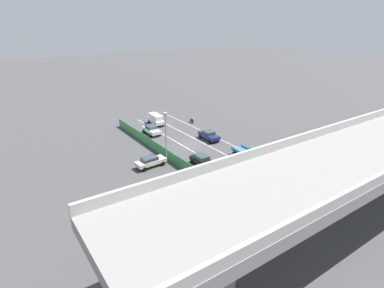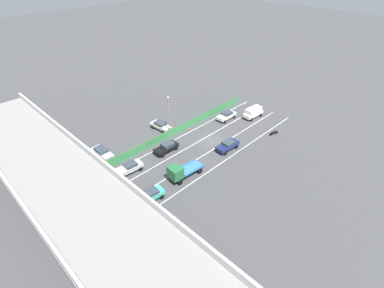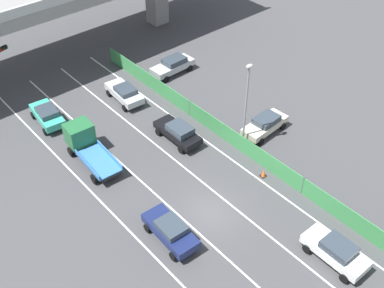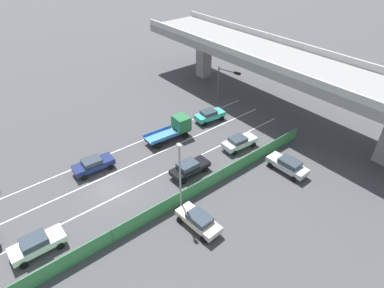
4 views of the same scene
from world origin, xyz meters
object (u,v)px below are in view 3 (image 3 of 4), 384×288
(car_taxi_teal, at_px, (47,115))
(flatbed_truck_blue, at_px, (85,143))
(street_lamp, at_px, (246,99))
(parked_wagon_silver, at_px, (173,65))
(car_hatchback_white, at_px, (336,251))
(car_sedan_black, at_px, (178,132))
(traffic_cone, at_px, (263,173))
(car_sedan_silver, at_px, (125,93))
(car_sedan_navy, at_px, (170,230))
(parked_sedan_cream, at_px, (265,124))

(car_taxi_teal, distance_m, flatbed_truck_blue, 6.09)
(street_lamp, bearing_deg, parked_wagon_silver, 77.73)
(flatbed_truck_blue, relative_size, street_lamp, 0.77)
(car_hatchback_white, bearing_deg, flatbed_truck_blue, 109.31)
(car_sedan_black, xyz_separation_m, traffic_cone, (2.22, -7.78, -0.62))
(parked_wagon_silver, xyz_separation_m, traffic_cone, (-4.25, -16.48, -0.64))
(car_sedan_silver, bearing_deg, car_sedan_navy, -114.29)
(car_taxi_teal, bearing_deg, car_sedan_silver, -12.26)
(car_hatchback_white, bearing_deg, car_taxi_teal, 105.55)
(flatbed_truck_blue, bearing_deg, parked_wagon_silver, 21.80)
(flatbed_truck_blue, xyz_separation_m, parked_sedan_cream, (13.34, -7.38, -0.47))
(car_hatchback_white, height_order, car_sedan_black, car_hatchback_white)
(car_sedan_black, distance_m, parked_sedan_cream, 7.56)
(flatbed_truck_blue, relative_size, parked_sedan_cream, 1.32)
(car_sedan_silver, distance_m, parked_wagon_silver, 6.61)
(car_sedan_navy, distance_m, flatbed_truck_blue, 11.22)
(parked_sedan_cream, height_order, traffic_cone, parked_sedan_cream)
(parked_sedan_cream, relative_size, parked_wagon_silver, 0.98)
(flatbed_truck_blue, bearing_deg, car_taxi_teal, 92.60)
(car_hatchback_white, xyz_separation_m, parked_wagon_silver, (6.59, 24.93, -0.01))
(car_hatchback_white, xyz_separation_m, parked_sedan_cream, (6.49, 12.17, -0.04))
(flatbed_truck_blue, height_order, parked_wagon_silver, flatbed_truck_blue)
(car_sedan_black, xyz_separation_m, car_taxi_teal, (-7.24, 9.39, 0.00))
(car_sedan_black, relative_size, car_taxi_teal, 1.04)
(car_sedan_navy, bearing_deg, parked_wagon_silver, 50.56)
(parked_sedan_cream, bearing_deg, car_sedan_black, 147.53)
(car_sedan_black, bearing_deg, parked_sedan_cream, -32.47)
(car_sedan_silver, bearing_deg, parked_wagon_silver, 7.58)
(flatbed_truck_blue, distance_m, street_lamp, 13.38)
(car_taxi_teal, height_order, car_sedan_silver, car_taxi_teal)
(car_sedan_navy, relative_size, flatbed_truck_blue, 0.75)
(street_lamp, bearing_deg, parked_sedan_cream, -0.60)
(car_hatchback_white, height_order, car_taxi_teal, car_hatchback_white)
(car_sedan_silver, relative_size, traffic_cone, 7.63)
(car_sedan_black, relative_size, traffic_cone, 7.58)
(parked_wagon_silver, bearing_deg, parked_sedan_cream, -90.44)
(car_hatchback_white, relative_size, car_sedan_black, 0.98)
(car_hatchback_white, distance_m, car_sedan_black, 16.23)
(parked_sedan_cream, bearing_deg, street_lamp, 179.40)
(car_hatchback_white, distance_m, traffic_cone, 8.79)
(car_sedan_black, distance_m, flatbed_truck_blue, 7.73)
(street_lamp, xyz_separation_m, traffic_cone, (-1.48, -3.75, -4.41))
(car_sedan_navy, relative_size, parked_sedan_cream, 0.99)
(car_sedan_silver, height_order, parked_wagon_silver, parked_wagon_silver)
(car_hatchback_white, bearing_deg, parked_wagon_silver, 75.19)
(parked_sedan_cream, distance_m, traffic_cone, 5.61)
(car_hatchback_white, relative_size, traffic_cone, 7.40)
(parked_wagon_silver, height_order, street_lamp, street_lamp)
(car_sedan_navy, distance_m, parked_sedan_cream, 14.07)
(car_sedan_silver, xyz_separation_m, traffic_cone, (2.30, -15.61, -0.60))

